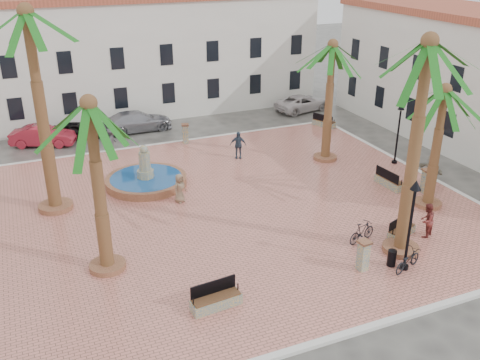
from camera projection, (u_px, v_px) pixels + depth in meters
The scene contains 34 objects.
ground at pixel (223, 210), 28.37m from camera, with size 120.00×120.00×0.00m, color #56544F.
plaza at pixel (223, 209), 28.34m from camera, with size 26.00×22.00×0.15m, color #D47A6A.
kerb_n at pixel (166, 144), 37.59m from camera, with size 26.30×0.30×0.16m, color silver.
kerb_s at pixel (334, 338), 19.08m from camera, with size 26.30×0.30×0.16m, color silver.
kerb_e at pixel (419, 172), 32.97m from camera, with size 0.30×22.30×0.16m, color silver.
building_north at pixel (133, 54), 43.27m from camera, with size 30.40×7.40×9.50m.
fountain at pixel (146, 179), 30.94m from camera, with size 4.69×4.69×2.42m.
palm_nw at pixel (29, 34), 24.61m from camera, with size 5.77×5.77×10.42m.
palm_sw at pixel (91, 124), 20.45m from camera, with size 5.08×5.08×7.68m.
palm_s at pixel (426, 66), 20.97m from camera, with size 5.36×5.36×9.76m.
palm_e at pixel (443, 105), 26.38m from camera, with size 4.72×4.72×6.64m.
palm_ne at pixel (332, 58), 32.12m from camera, with size 4.88×4.88×7.67m.
bench_s at pixel (216, 300), 20.48m from camera, with size 2.05×0.80×1.06m.
bench_se at pixel (401, 231), 25.53m from camera, with size 1.77×1.05×0.89m.
bench_e at pixel (389, 182), 30.72m from camera, with size 0.74×2.01×1.04m.
bench_ne at pixel (324, 123), 40.83m from camera, with size 1.30×1.92×0.98m.
lamppost_s at pixel (412, 210), 21.89m from camera, with size 0.45×0.45×4.17m.
lamppost_e at pixel (399, 123), 33.02m from camera, with size 0.43×0.43×3.92m.
bollard_se at pixel (363, 255), 22.67m from camera, with size 0.55×0.55×1.40m.
bollard_n at pixel (185, 133), 37.22m from camera, with size 0.61×0.61×1.39m.
bollard_e at pixel (426, 180), 29.82m from camera, with size 0.57×0.57×1.39m.
litter_bin at pixel (392, 258), 23.11m from camera, with size 0.38×0.38×0.75m, color black.
cyclist_a at pixel (401, 230), 24.38m from camera, with size 0.63×0.41×1.72m, color #2A2F42.
bicycle_a at pixel (408, 260), 22.79m from camera, with size 0.61×1.74×0.91m, color black.
cyclist_b at pixel (427, 220), 25.25m from camera, with size 0.83×0.65×1.71m, color maroon.
bicycle_b at pixel (362, 232), 24.94m from camera, with size 0.47×1.68×1.01m, color black.
pedestrian_fountain_a at pixel (180, 188), 28.67m from camera, with size 0.79×0.51×1.62m, color #8A7056.
pedestrian_fountain_b at pixel (238, 145), 34.56m from camera, with size 1.05×0.44×1.80m, color #2F3E51.
pedestrian_north at pixel (113, 141), 35.37m from camera, with size 1.14×0.66×1.77m, color #414146.
pedestrian_east at pixel (431, 170), 30.58m from camera, with size 1.75×0.56×1.89m, color gray.
car_black at pixel (77, 130), 38.62m from camera, with size 1.45×3.60×1.23m, color black.
car_red at pixel (43, 136), 37.20m from camera, with size 1.52×4.35×1.43m, color #A52030.
car_silver at pixel (137, 121), 40.13m from camera, with size 2.12×5.22×1.51m, color #94949C.
car_white at pixel (302, 103), 45.02m from camera, with size 2.23×4.84×1.34m, color silver.
Camera 1 is at (-9.01, -23.63, 12.99)m, focal length 40.00 mm.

